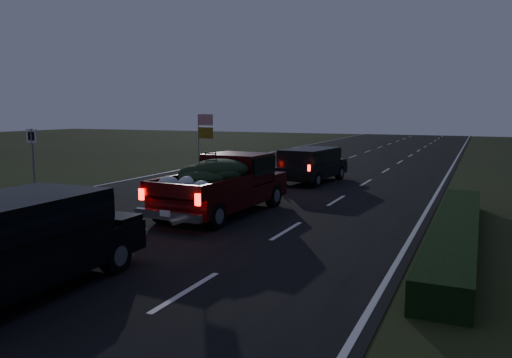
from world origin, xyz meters
The scene contains 7 objects.
ground centered at (0.00, 0.00, 0.00)m, with size 120.00×120.00×0.00m, color black.
road_asphalt centered at (0.00, 0.00, 0.01)m, with size 14.00×120.00×0.02m, color black.
hedge_row centered at (7.80, 3.00, 0.30)m, with size 1.00×10.00×0.60m, color black.
route_sign centered at (-8.50, 5.00, 1.66)m, with size 0.55×0.08×2.50m.
pickup_truck centered at (0.97, 3.83, 1.04)m, with size 2.30×5.40×2.78m.
lead_suv centered at (1.27, 11.61, 0.95)m, with size 2.22×4.52×1.26m.
rear_suv centered at (0.89, -3.93, 1.07)m, with size 2.37×4.97×1.41m.
Camera 1 is at (8.26, -9.76, 3.21)m, focal length 35.00 mm.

